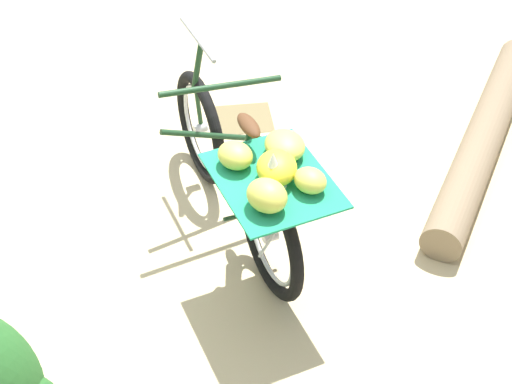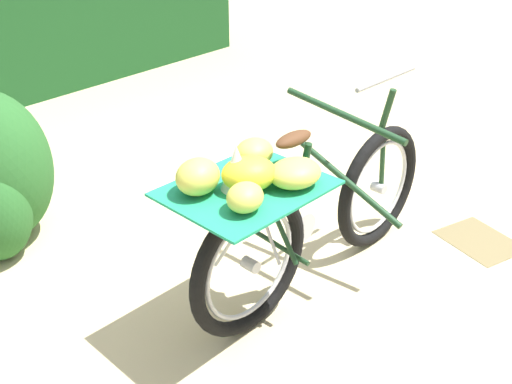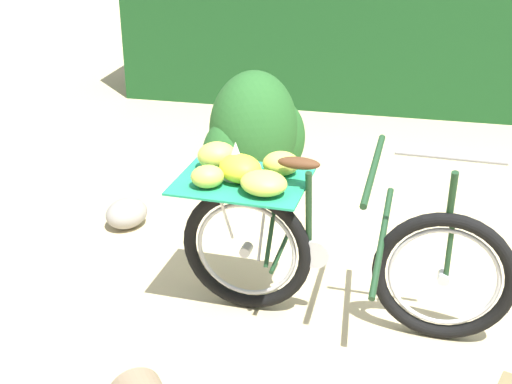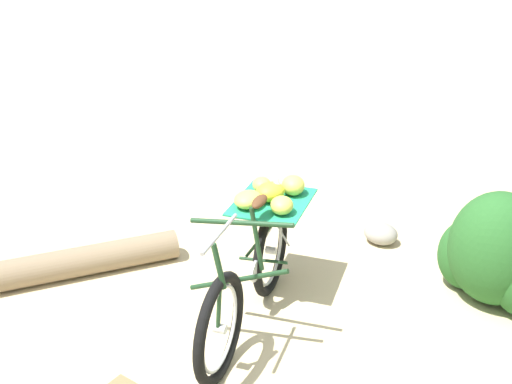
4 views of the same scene
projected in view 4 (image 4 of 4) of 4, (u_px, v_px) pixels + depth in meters
The scene contains 5 objects.
ground_plane at pixel (272, 338), 4.21m from camera, with size 60.00×60.00×0.00m, color #C6B284.
bicycle at pixel (256, 256), 4.25m from camera, with size 0.90×1.79×1.03m.
fallen_log at pixel (39, 269), 4.83m from camera, with size 0.25×0.25×2.29m, color #7F6B51.
shrub_cluster at pixel (498, 256), 4.48m from camera, with size 0.96×0.65×0.91m.
path_stone at pixel (381, 234), 5.45m from camera, with size 0.31×0.26×0.20m, color gray.
Camera 4 is at (-1.89, 2.87, 2.66)m, focal length 41.59 mm.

